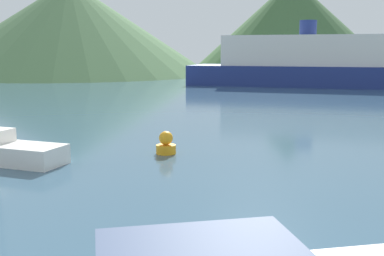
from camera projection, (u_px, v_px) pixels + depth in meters
The scene contains 4 objects.
ferry_distant at pixel (307, 64), 52.23m from camera, with size 26.34×13.17×7.02m.
buoy_marker at pixel (166, 144), 17.90m from camera, with size 0.74×0.74×0.85m.
hill_west at pixel (71, 28), 77.57m from camera, with size 45.70×45.70×14.84m.
hill_central at pixel (292, 26), 85.68m from camera, with size 36.19×36.19×16.45m.
Camera 1 is at (1.47, -2.14, 3.81)m, focal length 45.00 mm.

